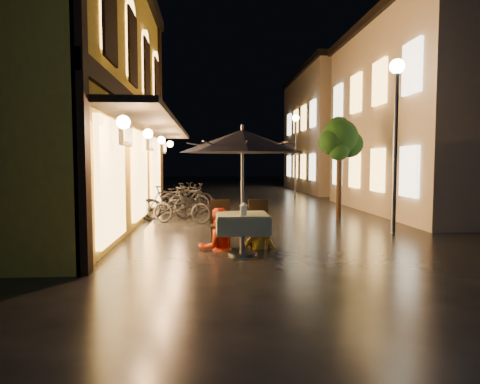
{
  "coord_description": "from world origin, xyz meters",
  "views": [
    {
      "loc": [
        -1.52,
        -8.12,
        1.76
      ],
      "look_at": [
        -0.89,
        0.52,
        1.15
      ],
      "focal_mm": 32.0,
      "sensor_mm": 36.0,
      "label": 1
    }
  ],
  "objects": [
    {
      "name": "ground",
      "position": [
        0.0,
        0.0,
        0.0
      ],
      "size": [
        90.0,
        90.0,
        0.0
      ],
      "primitive_type": "plane",
      "color": "black",
      "rests_on": "ground"
    },
    {
      "name": "bicycle_0",
      "position": [
        -2.29,
        4.16,
        0.47
      ],
      "size": [
        1.88,
        1.15,
        0.93
      ],
      "primitive_type": "imported",
      "rotation": [
        0.0,
        0.0,
        1.25
      ],
      "color": "black",
      "rests_on": "ground"
    },
    {
      "name": "west_building",
      "position": [
        -5.72,
        4.0,
        3.71
      ],
      "size": [
        5.9,
        11.4,
        7.4
      ],
      "color": "#B8902C",
      "rests_on": "ground"
    },
    {
      "name": "bicycle_1",
      "position": [
        -2.78,
        4.91,
        0.52
      ],
      "size": [
        1.81,
        1.06,
        1.05
      ],
      "primitive_type": "imported",
      "rotation": [
        0.0,
        0.0,
        1.92
      ],
      "color": "black",
      "rests_on": "ground"
    },
    {
      "name": "cafe_chair_right",
      "position": [
        -0.49,
        0.66,
        0.54
      ],
      "size": [
        0.42,
        0.42,
        0.97
      ],
      "color": "black",
      "rests_on": "ground"
    },
    {
      "name": "table_lantern",
      "position": [
        -0.89,
        -0.38,
        0.92
      ],
      "size": [
        0.16,
        0.16,
        0.25
      ],
      "color": "white",
      "rests_on": "cafe_table"
    },
    {
      "name": "bicycle_4",
      "position": [
        -2.31,
        7.35,
        0.5
      ],
      "size": [
        1.99,
        1.02,
        1.0
      ],
      "primitive_type": "imported",
      "rotation": [
        0.0,
        0.0,
        1.77
      ],
      "color": "black",
      "rests_on": "ground"
    },
    {
      "name": "streetlamp_near",
      "position": [
        3.0,
        2.0,
        2.92
      ],
      "size": [
        0.36,
        0.36,
        4.23
      ],
      "color": "#59595E",
      "rests_on": "ground"
    },
    {
      "name": "cafe_table",
      "position": [
        -0.89,
        -0.08,
        0.59
      ],
      "size": [
        0.99,
        0.99,
        0.78
      ],
      "color": "#59595E",
      "rests_on": "ground"
    },
    {
      "name": "bicycle_2",
      "position": [
        -2.68,
        5.33,
        0.47
      ],
      "size": [
        1.91,
        1.23,
        0.95
      ],
      "primitive_type": "imported",
      "rotation": [
        0.0,
        0.0,
        1.94
      ],
      "color": "black",
      "rests_on": "ground"
    },
    {
      "name": "streetlamp_far",
      "position": [
        3.0,
        14.0,
        2.92
      ],
      "size": [
        0.36,
        0.36,
        4.23
      ],
      "color": "#59595E",
      "rests_on": "ground"
    },
    {
      "name": "bicycle_6",
      "position": [
        -2.75,
        8.87,
        0.49
      ],
      "size": [
        1.95,
        1.11,
        0.97
      ],
      "primitive_type": "imported",
      "rotation": [
        0.0,
        0.0,
        1.3
      ],
      "color": "black",
      "rests_on": "ground"
    },
    {
      "name": "bicycle_5",
      "position": [
        -2.4,
        9.08,
        0.46
      ],
      "size": [
        1.54,
        0.46,
        0.92
      ],
      "primitive_type": "imported",
      "rotation": [
        0.0,
        0.0,
        1.55
      ],
      "color": "black",
      "rests_on": "ground"
    },
    {
      "name": "person_orange",
      "position": [
        -1.35,
        0.43,
        0.82
      ],
      "size": [
        0.95,
        0.84,
        1.64
      ],
      "primitive_type": "imported",
      "rotation": [
        0.0,
        0.0,
        3.46
      ],
      "color": "red",
      "rests_on": "ground"
    },
    {
      "name": "person_yellow",
      "position": [
        -0.52,
        0.46,
        0.7
      ],
      "size": [
        0.93,
        0.57,
        1.39
      ],
      "primitive_type": "imported",
      "rotation": [
        0.0,
        0.0,
        3.21
      ],
      "color": "yellow",
      "rests_on": "ground"
    },
    {
      "name": "cafe_chair_left",
      "position": [
        -1.29,
        0.66,
        0.54
      ],
      "size": [
        0.42,
        0.42,
        0.97
      ],
      "color": "black",
      "rests_on": "ground"
    },
    {
      "name": "bicycle_3",
      "position": [
        -2.22,
        7.09,
        0.46
      ],
      "size": [
        1.59,
        0.91,
        0.92
      ],
      "primitive_type": "imported",
      "rotation": [
        0.0,
        0.0,
        1.24
      ],
      "color": "black",
      "rests_on": "ground"
    },
    {
      "name": "east_building_near",
      "position": [
        7.49,
        6.5,
        3.41
      ],
      "size": [
        7.3,
        9.3,
        6.8
      ],
      "color": "tan",
      "rests_on": "ground"
    },
    {
      "name": "east_building_far",
      "position": [
        7.49,
        18.0,
        3.66
      ],
      "size": [
        7.3,
        10.3,
        7.3
      ],
      "color": "tan",
      "rests_on": "ground"
    },
    {
      "name": "patio_umbrella",
      "position": [
        -0.89,
        -0.08,
        2.15
      ],
      "size": [
        2.38,
        2.38,
        2.46
      ],
      "color": "#59595E",
      "rests_on": "ground"
    },
    {
      "name": "street_tree",
      "position": [
        2.41,
        4.51,
        2.42
      ],
      "size": [
        1.43,
        1.2,
        3.15
      ],
      "color": "black",
      "rests_on": "ground"
    }
  ]
}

